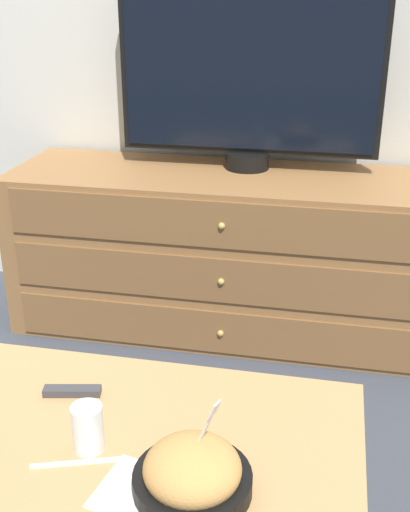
% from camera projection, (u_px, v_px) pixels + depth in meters
% --- Properties ---
extents(ground_plane, '(12.00, 12.00, 0.00)m').
position_uv_depth(ground_plane, '(211.00, 291.00, 2.86)').
color(ground_plane, '#383D47').
extents(dresser, '(1.67, 0.52, 0.62)m').
position_uv_depth(dresser, '(233.00, 253.00, 2.46)').
color(dresser, olive).
rests_on(dresser, ground_plane).
extents(tv, '(0.95, 0.16, 0.73)m').
position_uv_depth(tv, '(250.00, 65.00, 2.27)').
color(tv, black).
rests_on(tv, dresser).
extents(coffee_table, '(1.05, 0.57, 0.40)m').
position_uv_depth(coffee_table, '(113.00, 451.00, 1.37)').
color(coffee_table, tan).
rests_on(coffee_table, ground_plane).
extents(takeout_bowl, '(0.22, 0.22, 0.19)m').
position_uv_depth(takeout_bowl, '(192.00, 473.00, 1.18)').
color(takeout_bowl, black).
rests_on(takeout_bowl, coffee_table).
extents(drink_cup, '(0.06, 0.06, 0.10)m').
position_uv_depth(drink_cup, '(88.00, 430.00, 1.29)').
color(drink_cup, beige).
rests_on(drink_cup, coffee_table).
extents(napkin, '(0.17, 0.17, 0.00)m').
position_uv_depth(napkin, '(138.00, 491.00, 1.19)').
color(napkin, silver).
rests_on(napkin, coffee_table).
extents(knife, '(0.18, 0.07, 0.01)m').
position_uv_depth(knife, '(77.00, 463.00, 1.26)').
color(knife, white).
rests_on(knife, coffee_table).
extents(remote_control, '(0.13, 0.06, 0.02)m').
position_uv_depth(remote_control, '(72.00, 391.00, 1.47)').
color(remote_control, '#38383D').
rests_on(remote_control, coffee_table).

